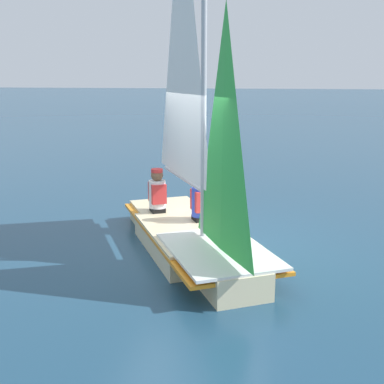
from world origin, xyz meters
The scene contains 4 objects.
ground_plane centered at (0.00, 0.00, 0.00)m, with size 260.00×260.00×0.00m, color navy.
sailboat_main centered at (-0.01, 0.01, 0.86)m, with size 3.40×4.21×5.83m.
sailor_helm centered at (0.03, 0.46, 0.62)m, with size 0.41×0.43×1.16m.
sailor_crew centered at (-0.85, 0.81, 0.63)m, with size 0.41×0.43×1.16m.
Camera 1 is at (1.83, -7.19, 2.73)m, focal length 45.00 mm.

